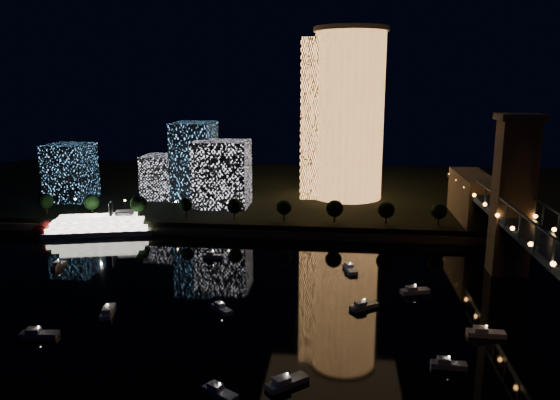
# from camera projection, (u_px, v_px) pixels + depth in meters

# --- Properties ---
(ground) EXTENTS (520.00, 520.00, 0.00)m
(ground) POSITION_uv_depth(u_px,v_px,m) (287.00, 333.00, 131.89)
(ground) COLOR black
(ground) RESTS_ON ground
(far_bank) EXTENTS (420.00, 160.00, 5.00)m
(far_bank) POSITION_uv_depth(u_px,v_px,m) (317.00, 192.00, 286.65)
(far_bank) COLOR black
(far_bank) RESTS_ON ground
(seawall) EXTENTS (420.00, 6.00, 3.00)m
(seawall) POSITION_uv_depth(u_px,v_px,m) (308.00, 234.00, 211.16)
(seawall) COLOR #6B5E4C
(seawall) RESTS_ON ground
(tower_cylindrical) EXTENTS (34.00, 34.00, 78.23)m
(tower_cylindrical) POSITION_uv_depth(u_px,v_px,m) (349.00, 115.00, 252.96)
(tower_cylindrical) COLOR #FFA151
(tower_cylindrical) RESTS_ON far_bank
(tower_rectangular) EXTENTS (23.15, 23.15, 73.65)m
(tower_rectangular) POSITION_uv_depth(u_px,v_px,m) (326.00, 119.00, 258.73)
(tower_rectangular) COLOR #FFA151
(tower_rectangular) RESTS_ON far_bank
(midrise_blocks) EXTENTS (94.00, 35.83, 35.85)m
(midrise_blocks) POSITION_uv_depth(u_px,v_px,m) (171.00, 169.00, 251.29)
(midrise_blocks) COLOR white
(midrise_blocks) RESTS_ON far_bank
(riverboat) EXTENTS (45.66, 19.90, 13.52)m
(riverboat) POSITION_uv_depth(u_px,v_px,m) (93.00, 226.00, 214.80)
(riverboat) COLOR silver
(riverboat) RESTS_ON ground
(motorboats) EXTENTS (132.25, 86.53, 2.78)m
(motorboats) POSITION_uv_depth(u_px,v_px,m) (272.00, 314.00, 140.47)
(motorboats) COLOR silver
(motorboats) RESTS_ON ground
(esplanade_trees) EXTENTS (166.35, 6.75, 8.88)m
(esplanade_trees) POSITION_uv_depth(u_px,v_px,m) (234.00, 206.00, 218.39)
(esplanade_trees) COLOR black
(esplanade_trees) RESTS_ON far_bank
(street_lamps) EXTENTS (132.70, 0.70, 5.65)m
(street_lamps) POSITION_uv_depth(u_px,v_px,m) (228.00, 206.00, 224.93)
(street_lamps) COLOR black
(street_lamps) RESTS_ON far_bank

